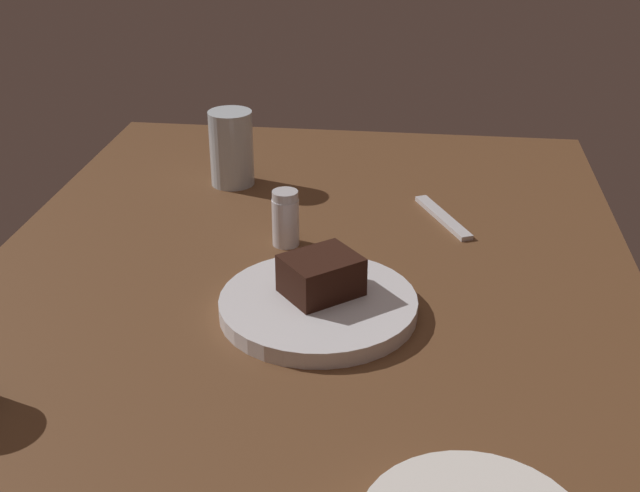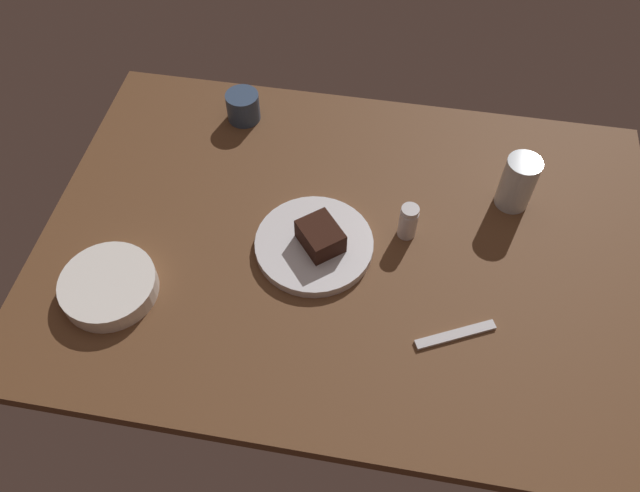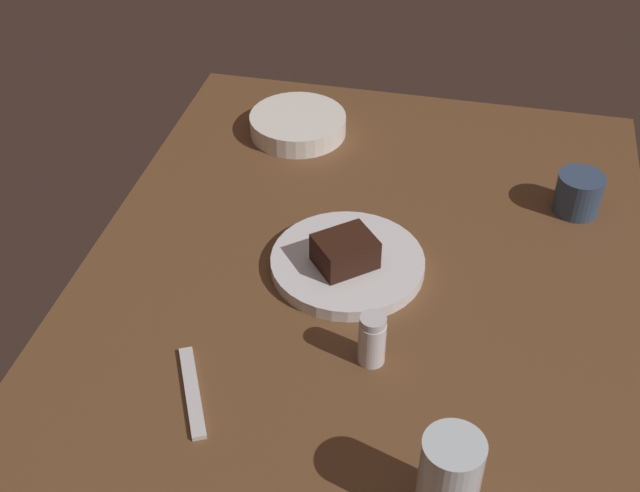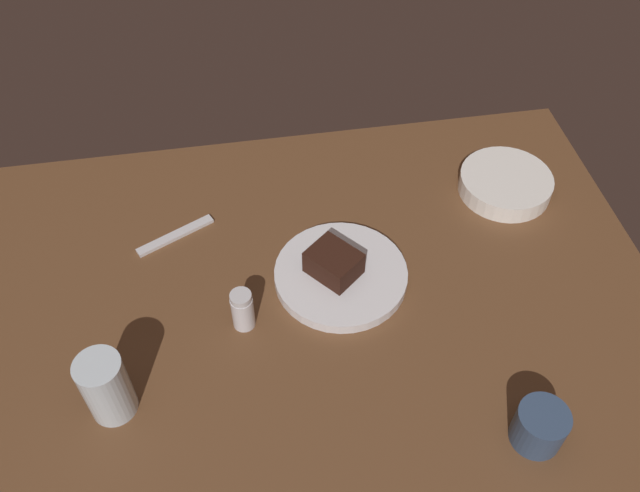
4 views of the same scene
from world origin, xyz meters
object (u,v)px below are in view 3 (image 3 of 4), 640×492
Objects in this scene: salt_shaker at (372,339)px; side_bowl at (298,124)px; chocolate_cake_slice at (345,251)px; dessert_plate at (347,263)px; dessert_spoon at (192,392)px; coffee_cup at (579,193)px; water_glass at (449,478)px.

side_bowl is at bearing -156.58° from salt_shaker.
dessert_plate is at bearing 171.68° from chocolate_cake_slice.
side_bowl is 63.38cm from dessert_spoon.
side_bowl is 2.38× the size of coffee_cup.
chocolate_cake_slice and coffee_cup have the same top height.
coffee_cup is (-23.49, 33.58, -0.98)cm from chocolate_cake_slice.
dessert_plate is at bearing -159.20° from salt_shaker.
salt_shaker is (16.07, 6.77, -0.49)cm from chocolate_cake_slice.
chocolate_cake_slice is at bearing -8.32° from dessert_plate.
dessert_spoon is (26.72, -14.40, -3.96)cm from chocolate_cake_slice.
dessert_spoon is (63.34, 1.65, -1.48)cm from side_bowl.
side_bowl is (-73.13, -34.64, -4.07)cm from water_glass.
side_bowl reaches higher than dessert_spoon.
salt_shaker is at bearing 22.85° from chocolate_cake_slice.
chocolate_cake_slice is (1.27, -0.19, 3.31)cm from dessert_plate.
chocolate_cake_slice is 41.01cm from water_glass.
dessert_spoon is (27.99, -14.59, -0.64)cm from dessert_plate.
water_glass is 0.67× the size of side_bowl.
coffee_cup is at bearing 145.87° from salt_shaker.
salt_shaker reaches higher than chocolate_cake_slice.
salt_shaker is 57.45cm from side_bowl.
dessert_plate is 40.18cm from coffee_cup.
coffee_cup is (13.12, 49.63, 1.50)cm from side_bowl.
chocolate_cake_slice is 0.70× the size of water_glass.
chocolate_cake_slice reaches higher than side_bowl.
water_glass reaches higher than dessert_spoon.
salt_shaker is (17.33, 6.59, 2.82)cm from dessert_plate.
side_bowl is 1.18× the size of dessert_spoon.
water_glass reaches higher than chocolate_cake_slice.
salt_shaker reaches higher than dessert_plate.
dessert_plate is 1.95× the size of water_glass.
chocolate_cake_slice is at bearing -54.36° from dessert_spoon.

